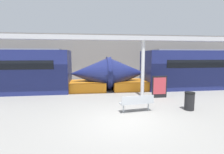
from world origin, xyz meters
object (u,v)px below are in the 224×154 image
object	(u,v)px
bench_near	(137,102)
trash_bin	(189,101)
train_left	(216,70)
poster_board	(159,87)
support_column_near	(143,69)
train_right	(5,72)

from	to	relation	value
bench_near	trash_bin	size ratio (longest dim) A/B	1.85
train_left	trash_bin	distance (m)	8.33
train_left	poster_board	distance (m)	7.14
bench_near	poster_board	bearing A→B (deg)	42.13
trash_bin	poster_board	size ratio (longest dim) A/B	0.64
train_left	support_column_near	distance (m)	7.75
train_left	train_right	distance (m)	16.95
train_left	bench_near	size ratio (longest dim) A/B	11.23
bench_near	trash_bin	xyz separation A→B (m)	(2.70, -0.03, -0.05)
train_right	bench_near	distance (m)	10.14
train_right	support_column_near	bearing A→B (deg)	-14.36
poster_board	support_column_near	world-z (taller)	support_column_near
trash_bin	support_column_near	distance (m)	3.83
train_right	support_column_near	world-z (taller)	support_column_near
bench_near	train_right	bearing A→B (deg)	138.04
train_right	trash_bin	xyz separation A→B (m)	(11.01, -5.74, -1.04)
train_left	train_right	bearing A→B (deg)	180.00
support_column_near	bench_near	bearing A→B (deg)	-111.72
poster_board	support_column_near	distance (m)	1.59
train_right	poster_board	xyz separation A→B (m)	(10.55, -3.08, -0.78)
train_left	bench_near	distance (m)	10.40
train_right	bench_near	bearing A→B (deg)	-34.45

